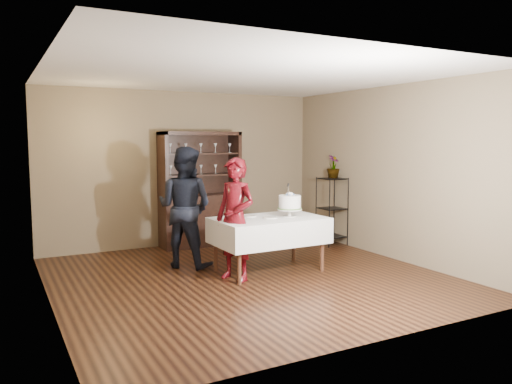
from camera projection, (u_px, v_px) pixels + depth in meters
floor at (248, 277)px, 6.78m from camera, size 5.00×5.00×0.00m
ceiling at (248, 75)px, 6.50m from camera, size 5.00×5.00×0.00m
back_wall at (184, 169)px, 8.83m from camera, size 5.00×0.02×2.70m
wall_left at (46, 186)px, 5.47m from camera, size 0.02×5.00×2.70m
wall_right at (390, 172)px, 7.81m from camera, size 0.02×5.00×2.70m
china_hutch at (200, 208)px, 8.78m from camera, size 1.40×0.48×2.00m
plant_etagere at (332, 208)px, 8.83m from camera, size 0.42×0.42×1.20m
cake_table at (269, 230)px, 7.02m from camera, size 1.56×0.98×0.77m
woman at (235, 219)px, 6.59m from camera, size 0.60×0.70×1.63m
man at (185, 207)px, 7.29m from camera, size 1.07×1.08×1.76m
cake at (290, 203)px, 7.08m from camera, size 0.35×0.35×0.48m
plate_near at (270, 218)px, 6.97m from camera, size 0.25×0.25×0.01m
plate_far at (250, 216)px, 7.10m from camera, size 0.23×0.23×0.01m
potted_plant at (333, 167)px, 8.79m from camera, size 0.30×0.30×0.40m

